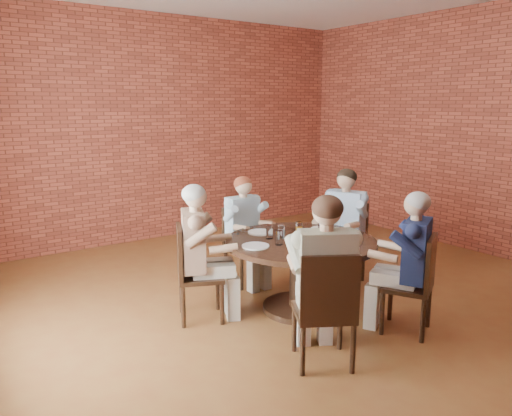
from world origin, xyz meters
TOP-DOWN VIEW (x-y plane):
  - floor at (0.00, 0.00)m, footprint 7.00×7.00m
  - wall_back at (0.00, 3.50)m, footprint 7.00×0.00m
  - wall_right at (3.25, 0.00)m, footprint 0.00×7.00m
  - dining_table at (-0.18, 0.00)m, footprint 1.51×1.51m
  - chair_a at (0.84, 0.38)m, footprint 0.55×0.55m
  - diner_a at (0.76, 0.35)m, footprint 0.80×0.73m
  - chair_b at (-0.19, 1.06)m, footprint 0.40×0.40m
  - diner_b at (-0.19, 0.98)m, footprint 0.49×0.60m
  - chair_c at (-1.17, 0.45)m, footprint 0.56×0.56m
  - diner_c at (-1.09, 0.41)m, footprint 0.81×0.75m
  - chair_d at (-0.75, -0.99)m, footprint 0.62×0.62m
  - diner_d at (-0.70, -0.91)m, footprint 0.84×0.88m
  - chair_e at (0.36, -1.00)m, footprint 0.56×0.56m
  - diner_e at (0.32, -0.93)m, footprint 0.76×0.80m
  - plate_a at (0.28, 0.17)m, footprint 0.26×0.26m
  - plate_b at (-0.36, 0.44)m, footprint 0.26×0.26m
  - plate_c at (-0.69, 0.05)m, footprint 0.26×0.26m
  - plate_d at (0.08, -0.37)m, footprint 0.26×0.26m
  - glass_a at (0.07, -0.03)m, footprint 0.07×0.07m
  - glass_b at (-0.08, 0.14)m, footprint 0.07×0.07m
  - glass_c at (-0.41, 0.21)m, footprint 0.07×0.07m
  - glass_d at (-0.31, 0.15)m, footprint 0.07×0.07m
  - glass_e at (-0.47, -0.02)m, footprint 0.07×0.07m
  - glass_f at (-0.22, -0.36)m, footprint 0.07×0.07m
  - glass_g at (-0.09, -0.18)m, footprint 0.07×0.07m
  - smartphone at (0.19, -0.33)m, footprint 0.08×0.14m

SIDE VIEW (x-z plane):
  - floor at x=0.00m, z-range 0.00..0.00m
  - chair_b at x=-0.19m, z-range 0.04..0.94m
  - chair_e at x=0.36m, z-range 0.04..0.97m
  - chair_c at x=-1.17m, z-range 0.04..0.98m
  - chair_a at x=0.84m, z-range 0.04..0.98m
  - chair_d at x=-0.75m, z-range 0.04..1.01m
  - dining_table at x=-0.18m, z-range 0.15..0.90m
  - diner_b at x=-0.19m, z-range 0.00..1.26m
  - diner_e at x=0.32m, z-range 0.00..1.31m
  - diner_c at x=-1.09m, z-range 0.00..1.33m
  - diner_a at x=0.76m, z-range 0.00..1.34m
  - diner_d at x=-0.70m, z-range 0.00..1.39m
  - smartphone at x=0.19m, z-range 0.75..0.76m
  - plate_a at x=0.28m, z-range 0.75..0.76m
  - plate_b at x=-0.36m, z-range 0.75..0.76m
  - plate_c at x=-0.69m, z-range 0.75..0.76m
  - plate_d at x=0.08m, z-range 0.75..0.76m
  - glass_a at x=0.07m, z-range 0.75..0.89m
  - glass_b at x=-0.08m, z-range 0.75..0.89m
  - glass_c at x=-0.41m, z-range 0.75..0.89m
  - glass_d at x=-0.31m, z-range 0.75..0.89m
  - glass_e at x=-0.47m, z-range 0.75..0.89m
  - glass_f at x=-0.22m, z-range 0.75..0.89m
  - glass_g at x=-0.09m, z-range 0.75..0.89m
  - wall_back at x=0.00m, z-range -1.80..5.20m
  - wall_right at x=3.25m, z-range -1.80..5.20m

